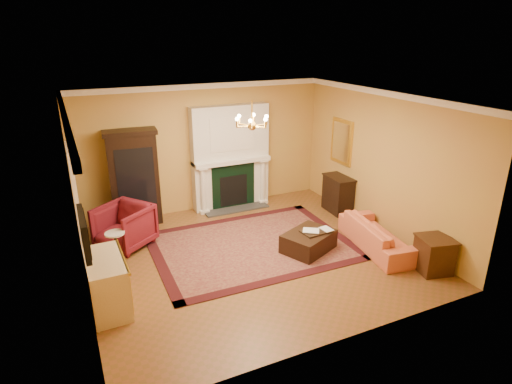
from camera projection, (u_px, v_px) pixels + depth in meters
floor at (252, 256)px, 8.33m from camera, size 6.00×5.50×0.02m
ceiling at (252, 99)px, 7.27m from camera, size 6.00×5.50×0.02m
wall_back at (204, 148)px, 10.14m from camera, size 6.00×0.02×3.00m
wall_front at (342, 247)px, 5.45m from camera, size 6.00×0.02×3.00m
wall_left at (75, 210)px, 6.60m from camera, size 0.02×5.50×3.00m
wall_right at (382, 163)px, 8.99m from camera, size 0.02×5.50×3.00m
fireplace at (231, 159)px, 10.33m from camera, size 1.90×0.70×2.50m
crown_molding at (231, 96)px, 8.11m from camera, size 6.00×5.50×0.12m
doorway at (76, 200)px, 8.23m from camera, size 0.08×1.05×2.10m
tv_panel at (84, 233)px, 6.17m from camera, size 0.09×0.95×0.58m
gilt_mirror at (342, 142)px, 10.11m from camera, size 0.06×0.76×1.05m
chandelier at (252, 122)px, 7.41m from camera, size 0.63×0.55×0.53m
oriental_rug at (252, 245)px, 8.70m from camera, size 3.97×3.01×0.02m
china_cabinet at (134, 180)px, 9.40m from camera, size 1.06×0.55×2.05m
wingback_armchair at (124, 224)px, 8.52m from camera, size 1.26×1.27×0.96m
pedestal_table at (116, 246)px, 7.90m from camera, size 0.36×0.36×0.64m
commode at (107, 283)px, 6.62m from camera, size 0.55×1.15×0.85m
coral_sofa at (378, 230)px, 8.49m from camera, size 0.86×2.02×0.76m
end_table at (434, 255)px, 7.67m from camera, size 0.66×0.66×0.63m
console_table at (338, 195)px, 10.25m from camera, size 0.48×0.78×0.84m
leather_ottoman at (309, 241)px, 8.45m from camera, size 1.20×1.07×0.37m
ottoman_tray at (314, 232)px, 8.38m from camera, size 0.50×0.41×0.03m
book_a at (311, 227)px, 8.20m from camera, size 0.16×0.21×0.31m
book_b at (323, 225)px, 8.35m from camera, size 0.19×0.04×0.26m
topiary_left at (202, 153)px, 9.91m from camera, size 0.15×0.15×0.41m
topiary_right at (260, 146)px, 10.50m from camera, size 0.15×0.15×0.41m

